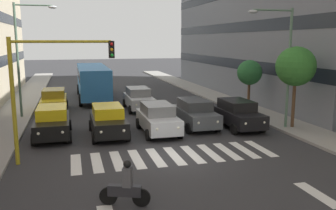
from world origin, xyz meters
name	(u,v)px	position (x,y,z in m)	size (l,w,h in m)	color
ground_plane	(174,156)	(0.00, 0.00, 0.00)	(180.00, 180.00, 0.00)	#2D2D30
sidewalk_left	(331,141)	(-8.67, 0.00, 0.07)	(2.62, 90.00, 0.15)	gray
crosswalk_markings	(174,156)	(0.00, 0.00, 0.00)	(9.45, 2.80, 0.01)	silver
lane_arrow_0	(318,194)	(-3.68, 5.50, 0.00)	(0.50, 2.20, 0.01)	silver
car_0	(237,114)	(-5.29, -4.31, 0.89)	(2.02, 4.44, 1.72)	black
car_1	(195,113)	(-2.82, -5.14, 0.89)	(2.02, 4.44, 1.72)	#474C51
car_2	(158,118)	(-0.24, -4.33, 0.89)	(2.02, 4.44, 1.72)	#B2B7BC
car_3	(108,120)	(2.62, -4.48, 0.89)	(2.02, 4.44, 1.72)	black
car_4	(52,122)	(5.65, -4.95, 0.89)	(2.02, 4.44, 1.72)	black
car_row2_0	(139,98)	(-0.47, -11.73, 0.89)	(2.02, 4.44, 1.72)	#B2B7BC
car_row2_1	(54,100)	(5.87, -12.56, 0.89)	(2.02, 4.44, 1.72)	gold
bus_behind_traffic	(93,79)	(2.62, -18.10, 1.86)	(2.78, 10.50, 3.00)	#286BAD
motorcycle_with_rider	(126,187)	(2.98, 4.60, 0.65)	(1.62, 0.72, 1.57)	black
traffic_light_gantry	(43,79)	(5.69, -0.64, 3.71)	(4.42, 0.36, 5.50)	#AD991E
street_lamp_left	(283,56)	(-7.50, -3.18, 4.46)	(2.85, 0.28, 7.03)	#4C6B56
street_lamp_right	(24,49)	(7.54, -10.60, 4.78)	(2.79, 0.28, 7.65)	#4C6B56
street_tree_0	(296,67)	(-8.37, -3.11, 3.81)	(2.35, 2.35, 4.86)	#513823
street_tree_1	(250,73)	(-8.40, -8.87, 2.95)	(1.87, 1.87, 3.76)	#513823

